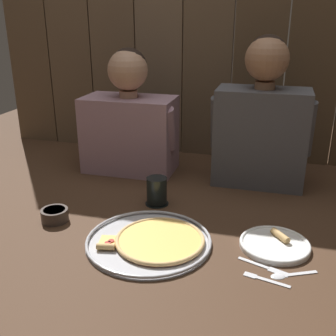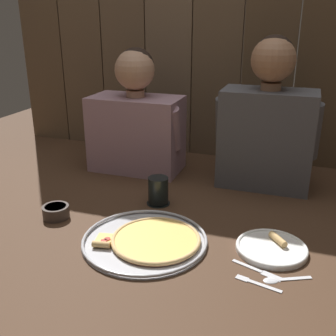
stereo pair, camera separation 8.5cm
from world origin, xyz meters
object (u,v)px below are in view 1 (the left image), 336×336
drinking_glass (157,191)px  diner_right (262,120)px  dipping_bowl (55,214)px  diner_left (129,120)px  pizza_tray (153,240)px  dinner_plate (275,244)px

drinking_glass → diner_right: (0.36, 0.32, 0.22)m
dipping_bowl → diner_left: bearing=81.5°
pizza_tray → drinking_glass: size_ratio=3.74×
drinking_glass → diner_left: diner_left is taller
diner_left → diner_right: diner_right is taller
drinking_glass → diner_left: bearing=125.0°
pizza_tray → drinking_glass: drinking_glass is taller
dinner_plate → drinking_glass: size_ratio=2.04×
pizza_tray → diner_left: (-0.30, 0.60, 0.23)m
pizza_tray → drinking_glass: 0.29m
pizza_tray → dipping_bowl: size_ratio=4.24×
pizza_tray → diner_right: (0.29, 0.60, 0.27)m
dipping_bowl → diner_left: 0.60m
pizza_tray → dipping_bowl: bearing=172.4°
diner_left → diner_right: 0.59m
dipping_bowl → diner_right: bearing=39.5°
dinner_plate → pizza_tray: bearing=-167.8°
pizza_tray → diner_right: diner_right is taller
drinking_glass → diner_right: diner_right is taller
dinner_plate → diner_right: 0.59m
drinking_glass → diner_right: 0.53m
diner_right → dipping_bowl: bearing=-140.5°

